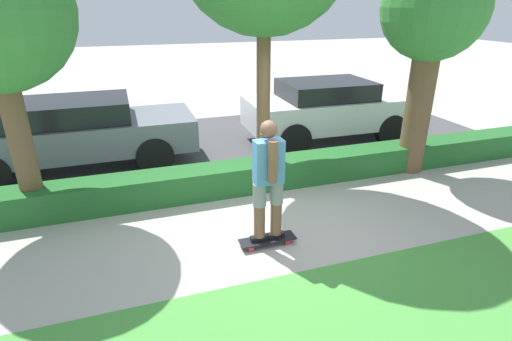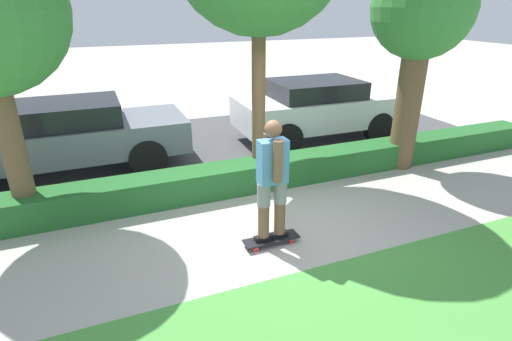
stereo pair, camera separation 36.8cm
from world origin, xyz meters
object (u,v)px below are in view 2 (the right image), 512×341
at_px(skater_person, 272,179).
at_px(parked_car_middle, 317,107).
at_px(tree_far, 421,17).
at_px(skateboard, 271,239).
at_px(parked_car_front, 63,135).

bearing_deg(skater_person, parked_car_middle, 52.89).
distance_m(tree_far, parked_car_middle, 3.21).
bearing_deg(parked_car_middle, skateboard, -126.12).
distance_m(skater_person, parked_car_middle, 5.01).
relative_size(tree_far, parked_car_front, 0.87).
xyz_separation_m(skateboard, parked_car_front, (-2.74, 3.96, 0.71)).
xyz_separation_m(parked_car_front, parked_car_middle, (5.76, 0.02, 0.02)).
relative_size(parked_car_front, parked_car_middle, 1.15).
height_order(skater_person, tree_far, tree_far).
relative_size(tree_far, parked_car_middle, 1.00).
height_order(tree_far, parked_car_middle, tree_far).
bearing_deg(skater_person, tree_far, 24.62).
bearing_deg(skater_person, parked_car_front, 124.69).
relative_size(skateboard, tree_far, 0.20).
bearing_deg(tree_far, parked_car_front, 160.94).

